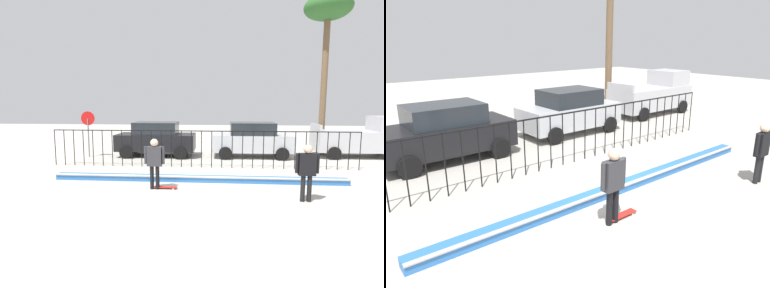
# 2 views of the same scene
# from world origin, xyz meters

# --- Properties ---
(ground_plane) EXTENTS (60.00, 60.00, 0.00)m
(ground_plane) POSITION_xyz_m (0.00, 0.00, 0.00)
(ground_plane) COLOR #ADA89E
(bowl_coping_ledge) EXTENTS (11.00, 0.41, 0.27)m
(bowl_coping_ledge) POSITION_xyz_m (0.00, 0.46, 0.12)
(bowl_coping_ledge) COLOR #2D6BB7
(bowl_coping_ledge) RESTS_ON ground
(perimeter_fence) EXTENTS (14.04, 0.04, 1.71)m
(perimeter_fence) POSITION_xyz_m (-0.00, 3.06, 1.06)
(perimeter_fence) COLOR black
(perimeter_fence) RESTS_ON ground
(skateboarder) EXTENTS (0.71, 0.27, 1.75)m
(skateboarder) POSITION_xyz_m (-1.42, -0.65, 1.05)
(skateboarder) COLOR black
(skateboarder) RESTS_ON ground
(skateboard) EXTENTS (0.80, 0.20, 0.07)m
(skateboard) POSITION_xyz_m (-1.05, -0.60, 0.06)
(skateboard) COLOR #A51E19
(skateboard) RESTS_ON ground
(camera_operator) EXTENTS (0.70, 0.26, 1.74)m
(camera_operator) POSITION_xyz_m (3.40, -1.60, 1.04)
(camera_operator) COLOR black
(camera_operator) RESTS_ON ground
(parked_car_black) EXTENTS (4.30, 2.12, 1.90)m
(parked_car_black) POSITION_xyz_m (-2.68, 5.93, 0.97)
(parked_car_black) COLOR black
(parked_car_black) RESTS_ON ground
(parked_car_silver) EXTENTS (4.30, 2.12, 1.90)m
(parked_car_silver) POSITION_xyz_m (2.61, 6.04, 0.97)
(parked_car_silver) COLOR #B7BABF
(parked_car_silver) RESTS_ON ground
(pickup_truck) EXTENTS (4.70, 2.12, 2.24)m
(pickup_truck) POSITION_xyz_m (8.66, 6.50, 1.04)
(pickup_truck) COLOR #B7B7BC
(pickup_truck) RESTS_ON ground
(stop_sign) EXTENTS (0.76, 0.07, 2.50)m
(stop_sign) POSITION_xyz_m (-6.32, 5.32, 1.62)
(stop_sign) COLOR slate
(stop_sign) RESTS_ON ground
(palm_tree_tall) EXTENTS (2.70, 2.70, 9.17)m
(palm_tree_tall) POSITION_xyz_m (7.00, 8.27, 8.04)
(palm_tree_tall) COLOR brown
(palm_tree_tall) RESTS_ON ground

